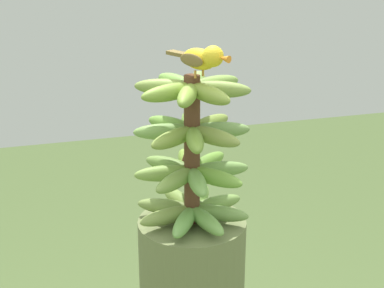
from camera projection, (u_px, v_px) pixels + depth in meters
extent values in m
cylinder|color=brown|center=(192.00, 151.00, 1.37)|extent=(0.04, 0.04, 0.35)
ellipsoid|color=olive|center=(179.00, 200.00, 1.47)|extent=(0.15, 0.07, 0.04)
ellipsoid|color=olive|center=(167.00, 207.00, 1.44)|extent=(0.11, 0.14, 0.04)
ellipsoid|color=olive|center=(169.00, 216.00, 1.39)|extent=(0.07, 0.15, 0.04)
ellipsoid|color=#6BA04B|center=(185.00, 222.00, 1.37)|extent=(0.14, 0.11, 0.04)
ellipsoid|color=#6D9D4A|center=(206.00, 221.00, 1.37)|extent=(0.15, 0.07, 0.04)
ellipsoid|color=#6E9348|center=(218.00, 213.00, 1.41)|extent=(0.11, 0.14, 0.04)
ellipsoid|color=#749947|center=(215.00, 204.00, 1.45)|extent=(0.07, 0.15, 0.04)
ellipsoid|color=#76A147|center=(199.00, 199.00, 1.48)|extent=(0.14, 0.11, 0.04)
ellipsoid|color=#72A23C|center=(214.00, 177.00, 1.36)|extent=(0.13, 0.12, 0.04)
ellipsoid|color=#729C4B|center=(218.00, 169.00, 1.40)|extent=(0.05, 0.15, 0.04)
ellipsoid|color=#6D9F39|center=(206.00, 163.00, 1.43)|extent=(0.12, 0.13, 0.04)
ellipsoid|color=#7CA138|center=(187.00, 162.00, 1.44)|extent=(0.15, 0.05, 0.04)
ellipsoid|color=olive|center=(171.00, 166.00, 1.42)|extent=(0.13, 0.12, 0.04)
ellipsoid|color=#7D9F45|center=(166.00, 173.00, 1.38)|extent=(0.05, 0.15, 0.04)
ellipsoid|color=olive|center=(177.00, 180.00, 1.34)|extent=(0.12, 0.13, 0.04)
ellipsoid|color=#6D9B49|center=(197.00, 182.00, 1.33)|extent=(0.15, 0.05, 0.04)
ellipsoid|color=olive|center=(213.00, 136.00, 1.32)|extent=(0.14, 0.11, 0.04)
ellipsoid|color=#6E944B|center=(218.00, 130.00, 1.36)|extent=(0.06, 0.15, 0.04)
ellipsoid|color=olive|center=(208.00, 124.00, 1.40)|extent=(0.11, 0.14, 0.04)
ellipsoid|color=#759F42|center=(190.00, 123.00, 1.41)|extent=(0.15, 0.06, 0.04)
ellipsoid|color=#6F9E3E|center=(172.00, 125.00, 1.39)|extent=(0.14, 0.11, 0.04)
ellipsoid|color=#769F4C|center=(166.00, 132.00, 1.35)|extent=(0.06, 0.15, 0.04)
ellipsoid|color=olive|center=(175.00, 138.00, 1.31)|extent=(0.11, 0.14, 0.04)
ellipsoid|color=olive|center=(195.00, 140.00, 1.30)|extent=(0.15, 0.06, 0.04)
ellipsoid|color=olive|center=(188.00, 95.00, 1.27)|extent=(0.15, 0.09, 0.04)
ellipsoid|color=olive|center=(208.00, 94.00, 1.28)|extent=(0.15, 0.08, 0.04)
ellipsoid|color=olive|center=(218.00, 89.00, 1.31)|extent=(0.09, 0.15, 0.04)
ellipsoid|color=olive|center=(212.00, 84.00, 1.35)|extent=(0.08, 0.15, 0.04)
ellipsoid|color=#789D4A|center=(196.00, 82.00, 1.37)|extent=(0.15, 0.09, 0.04)
ellipsoid|color=#6FA043|center=(177.00, 83.00, 1.36)|extent=(0.15, 0.08, 0.04)
ellipsoid|color=olive|center=(167.00, 87.00, 1.33)|extent=(0.09, 0.15, 0.04)
ellipsoid|color=olive|center=(171.00, 92.00, 1.29)|extent=(0.08, 0.15, 0.04)
cone|color=#4C2D1E|center=(186.00, 153.00, 1.41)|extent=(0.04, 0.04, 0.06)
cylinder|color=#C68933|center=(195.00, 74.00, 1.28)|extent=(0.00, 0.01, 0.02)
cylinder|color=#C68933|center=(203.00, 72.00, 1.30)|extent=(0.00, 0.00, 0.02)
ellipsoid|color=yellow|center=(199.00, 59.00, 1.28)|extent=(0.09, 0.08, 0.05)
ellipsoid|color=brown|center=(191.00, 60.00, 1.27)|extent=(0.06, 0.04, 0.03)
ellipsoid|color=brown|center=(204.00, 57.00, 1.30)|extent=(0.06, 0.04, 0.03)
cube|color=brown|center=(177.00, 53.00, 1.32)|extent=(0.05, 0.04, 0.01)
sphere|color=yellow|center=(213.00, 56.00, 1.25)|extent=(0.04, 0.04, 0.04)
sphere|color=black|center=(220.00, 54.00, 1.26)|extent=(0.01, 0.01, 0.01)
cone|color=orange|center=(224.00, 58.00, 1.23)|extent=(0.03, 0.03, 0.02)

